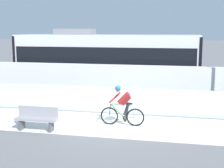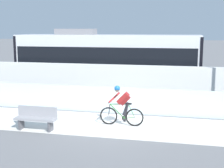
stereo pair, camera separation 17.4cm
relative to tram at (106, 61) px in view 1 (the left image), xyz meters
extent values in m
plane|color=slate|center=(1.77, -6.85, -1.89)|extent=(200.00, 200.00, 0.00)
cube|color=silver|center=(1.77, -6.85, -1.89)|extent=(32.00, 3.20, 0.01)
cube|color=silver|center=(1.77, -5.00, -1.29)|extent=(32.00, 0.05, 1.20)
cube|color=silver|center=(1.77, -3.20, -0.89)|extent=(32.00, 0.36, 2.01)
cube|color=#595654|center=(1.77, -0.72, -1.89)|extent=(32.00, 0.08, 0.01)
cube|color=#595654|center=(1.77, 0.72, -1.89)|extent=(32.00, 0.08, 0.01)
cube|color=silver|center=(0.02, 0.00, 0.01)|extent=(11.00, 2.50, 3.10)
cube|color=black|center=(0.02, 0.00, 0.36)|extent=(10.56, 2.54, 1.04)
cube|color=#14724C|center=(0.02, 0.00, -1.36)|extent=(10.78, 2.53, 0.28)
cube|color=slate|center=(-1.96, 0.00, 1.74)|extent=(2.40, 1.10, 0.36)
cube|color=#232326|center=(-3.50, 0.00, -1.53)|extent=(1.40, 1.88, 0.20)
cylinder|color=black|center=(-3.50, -0.72, -1.59)|extent=(0.60, 0.10, 0.60)
cylinder|color=black|center=(-3.50, 0.72, -1.59)|extent=(0.60, 0.10, 0.60)
cube|color=#232326|center=(3.54, 0.00, -1.53)|extent=(1.40, 1.88, 0.20)
cylinder|color=black|center=(3.54, -0.72, -1.59)|extent=(0.60, 0.10, 0.60)
cylinder|color=black|center=(3.54, 0.72, -1.59)|extent=(0.60, 0.10, 0.60)
cube|color=black|center=(-5.43, 0.00, 0.01)|extent=(0.16, 2.54, 2.94)
cube|color=black|center=(5.47, 0.00, 0.01)|extent=(0.16, 2.54, 2.94)
torus|color=black|center=(1.71, -6.85, -1.53)|extent=(0.72, 0.06, 0.72)
cylinder|color=#99999E|center=(1.71, -6.85, -1.53)|extent=(0.07, 0.10, 0.07)
torus|color=black|center=(2.76, -6.85, -1.53)|extent=(0.72, 0.06, 0.72)
cylinder|color=#99999E|center=(2.76, -6.85, -1.53)|extent=(0.07, 0.10, 0.07)
cylinder|color=#337233|center=(2.05, -6.85, -1.32)|extent=(0.60, 0.04, 0.58)
cylinder|color=#337233|center=(2.43, -6.85, -1.30)|extent=(0.22, 0.04, 0.59)
cylinder|color=#337233|center=(2.14, -6.85, -1.03)|extent=(0.76, 0.04, 0.07)
cylinder|color=#337233|center=(2.55, -6.85, -1.56)|extent=(0.43, 0.03, 0.09)
cylinder|color=#337233|center=(2.64, -6.85, -1.27)|extent=(0.27, 0.02, 0.53)
cylinder|color=black|center=(1.74, -6.85, -1.29)|extent=(0.08, 0.03, 0.49)
cube|color=black|center=(2.52, -6.85, -0.99)|extent=(0.24, 0.10, 0.05)
cylinder|color=black|center=(1.76, -6.85, -0.94)|extent=(0.03, 0.58, 0.03)
cylinder|color=#262628|center=(2.34, -6.85, -1.59)|extent=(0.18, 0.02, 0.18)
cube|color=maroon|center=(2.30, -6.85, -0.78)|extent=(0.50, 0.28, 0.51)
cube|color=maroon|center=(2.39, -6.85, -0.87)|extent=(0.38, 0.30, 0.38)
sphere|color=#997051|center=(2.06, -6.85, -0.43)|extent=(0.20, 0.20, 0.20)
sphere|color=#195999|center=(2.06, -6.85, -0.40)|extent=(0.23, 0.23, 0.23)
cylinder|color=maroon|center=(1.94, -6.85, -0.77)|extent=(0.44, 0.41, 0.41)
cylinder|color=maroon|center=(1.94, -6.85, -0.77)|extent=(0.44, 0.41, 0.41)
cylinder|color=black|center=(2.41, -6.85, -1.35)|extent=(0.29, 0.33, 0.80)
cylinder|color=black|center=(2.41, -6.85, -1.21)|extent=(0.29, 0.33, 0.54)
cube|color=gray|center=(-0.81, -8.20, -1.44)|extent=(1.60, 0.44, 0.08)
cube|color=gray|center=(-0.81, -8.00, -1.20)|extent=(1.60, 0.06, 0.40)
cube|color=#4C4C51|center=(-1.41, -8.20, -1.69)|extent=(0.08, 0.36, 0.41)
cube|color=#4C4C51|center=(-0.21, -8.20, -1.69)|extent=(0.08, 0.36, 0.41)
camera|label=1|loc=(4.43, -19.11, 1.92)|focal=51.84mm
camera|label=2|loc=(4.60, -19.07, 1.92)|focal=51.84mm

